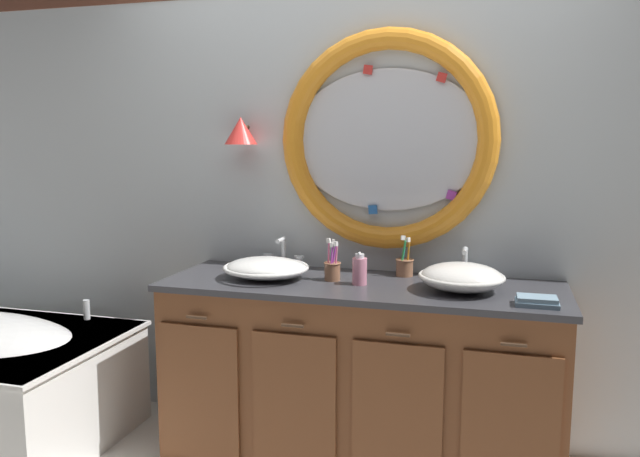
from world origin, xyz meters
name	(u,v)px	position (x,y,z in m)	size (l,w,h in m)	color
back_wall_assembly	(360,182)	(0.01, 0.58, 1.33)	(6.40, 0.26, 2.60)	silver
vanity_counter	(360,372)	(0.10, 0.24, 0.44)	(1.87, 0.65, 0.88)	brown
sink_basin_left	(266,268)	(-0.37, 0.22, 0.93)	(0.42, 0.42, 0.10)	white
sink_basin_right	(461,277)	(0.56, 0.22, 0.94)	(0.38, 0.38, 0.13)	white
faucet_set_left	(283,256)	(-0.37, 0.47, 0.94)	(0.22, 0.12, 0.17)	silver
faucet_set_right	(465,267)	(0.56, 0.47, 0.94)	(0.21, 0.12, 0.16)	silver
toothbrush_holder_left	(332,269)	(-0.05, 0.26, 0.93)	(0.08, 0.08, 0.20)	#996647
toothbrush_holder_right	(405,266)	(0.27, 0.45, 0.93)	(0.09, 0.09, 0.21)	#996647
soap_dispenser	(360,270)	(0.10, 0.21, 0.94)	(0.07, 0.07, 0.16)	pink
folded_hand_towel	(537,301)	(0.87, 0.05, 0.89)	(0.17, 0.11, 0.04)	#7593A8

